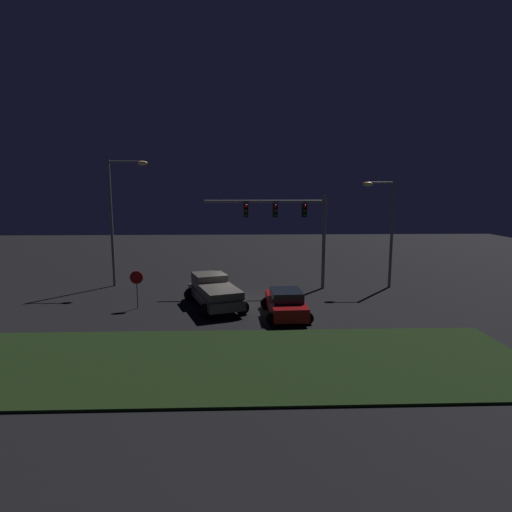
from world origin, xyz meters
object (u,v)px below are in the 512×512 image
at_px(street_lamp_right, 386,221).
at_px(stop_sign, 137,282).
at_px(street_lamp_left, 118,208).
at_px(car_sedan, 286,303).
at_px(traffic_signal_gantry, 289,219).
at_px(pickup_truck, 214,290).

distance_m(street_lamp_right, stop_sign, 17.14).
distance_m(street_lamp_left, street_lamp_right, 18.78).
bearing_deg(car_sedan, traffic_signal_gantry, -10.31).
relative_size(pickup_truck, stop_sign, 2.58).
distance_m(car_sedan, street_lamp_left, 14.36).
height_order(street_lamp_left, street_lamp_right, street_lamp_left).
bearing_deg(street_lamp_left, car_sedan, -35.02).
bearing_deg(pickup_truck, traffic_signal_gantry, -67.57).
bearing_deg(pickup_truck, stop_sign, 74.61).
bearing_deg(street_lamp_right, traffic_signal_gantry, -178.46).
bearing_deg(stop_sign, pickup_truck, 3.79).
xyz_separation_m(pickup_truck, traffic_signal_gantry, (4.91, 4.36, 3.90)).
height_order(pickup_truck, street_lamp_right, street_lamp_right).
height_order(street_lamp_left, stop_sign, street_lamp_left).
relative_size(traffic_signal_gantry, stop_sign, 3.73).
xyz_separation_m(traffic_signal_gantry, street_lamp_left, (-11.94, 1.30, 0.69)).
distance_m(pickup_truck, car_sedan, 4.56).
relative_size(street_lamp_left, stop_sign, 4.02).
distance_m(car_sedan, street_lamp_right, 10.90).
relative_size(traffic_signal_gantry, street_lamp_right, 1.11).
bearing_deg(stop_sign, street_lamp_right, 16.70).
bearing_deg(stop_sign, car_sedan, -12.00).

